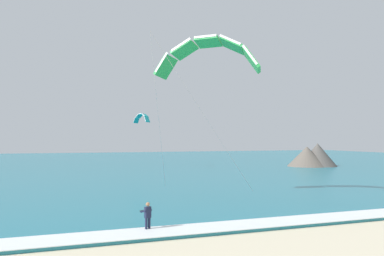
# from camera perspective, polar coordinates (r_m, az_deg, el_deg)

# --- Properties ---
(sea) EXTENTS (200.00, 120.00, 0.20)m
(sea) POSITION_cam_1_polar(r_m,az_deg,el_deg) (78.91, -11.56, -5.38)
(sea) COLOR teal
(sea) RESTS_ON ground
(surf_foam) EXTENTS (200.00, 2.22, 0.04)m
(surf_foam) POSITION_cam_1_polar(r_m,az_deg,el_deg) (22.04, 8.39, -14.68)
(surf_foam) COLOR white
(surf_foam) RESTS_ON sea
(surfboard) EXTENTS (0.97, 1.46, 0.09)m
(surfboard) POSITION_cam_1_polar(r_m,az_deg,el_deg) (20.89, -6.94, -15.95)
(surfboard) COLOR yellow
(surfboard) RESTS_ON ground
(kitesurfer) EXTENTS (0.66, 0.65, 1.69)m
(kitesurfer) POSITION_cam_1_polar(r_m,az_deg,el_deg) (20.70, -6.96, -13.49)
(kitesurfer) COLOR #191E38
(kitesurfer) RESTS_ON ground
(kite_primary) EXTENTS (10.06, 10.70, 12.33)m
(kite_primary) POSITION_cam_1_polar(r_m,az_deg,el_deg) (30.42, 2.40, 11.71)
(kite_primary) COLOR green
(kite_distant) EXTENTS (2.15, 4.58, 1.64)m
(kite_distant) POSITION_cam_1_polar(r_m,az_deg,el_deg) (62.76, -7.86, 1.69)
(kite_distant) COLOR teal
(headland_right) EXTENTS (9.48, 7.47, 4.39)m
(headland_right) POSITION_cam_1_polar(r_m,az_deg,el_deg) (70.40, 18.32, -4.18)
(headland_right) COLOR #56514C
(headland_right) RESTS_ON ground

